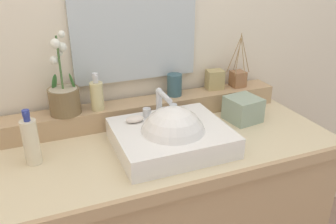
# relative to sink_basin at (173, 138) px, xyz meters

# --- Properties ---
(wall_back) EXTENTS (3.27, 0.20, 2.63)m
(wall_back) POSITION_rel_sink_basin_xyz_m (-0.00, 0.45, 0.38)
(wall_back) COLOR beige
(wall_back) RESTS_ON ground
(back_ledge) EXTENTS (1.22, 0.12, 0.09)m
(back_ledge) POSITION_rel_sink_basin_xyz_m (-0.00, 0.28, 0.00)
(back_ledge) COLOR tan
(back_ledge) RESTS_ON vanity_cabinet
(sink_basin) EXTENTS (0.41, 0.35, 0.27)m
(sink_basin) POSITION_rel_sink_basin_xyz_m (0.00, 0.00, 0.00)
(sink_basin) COLOR white
(sink_basin) RESTS_ON vanity_cabinet
(soap_bar) EXTENTS (0.07, 0.04, 0.02)m
(soap_bar) POSITION_rel_sink_basin_xyz_m (-0.11, 0.11, 0.05)
(soap_bar) COLOR silver
(soap_bar) RESTS_ON sink_basin
(potted_plant) EXTENTS (0.12, 0.12, 0.32)m
(potted_plant) POSITION_rel_sink_basin_xyz_m (-0.34, 0.27, 0.12)
(potted_plant) COLOR brown
(potted_plant) RESTS_ON back_ledge
(soap_dispenser) EXTENTS (0.05, 0.05, 0.15)m
(soap_dispenser) POSITION_rel_sink_basin_xyz_m (-0.22, 0.26, 0.11)
(soap_dispenser) COLOR #D1C589
(soap_dispenser) RESTS_ON back_ledge
(tumbler_cup) EXTENTS (0.06, 0.06, 0.10)m
(tumbler_cup) POSITION_rel_sink_basin_xyz_m (0.13, 0.29, 0.09)
(tumbler_cup) COLOR #35555F
(tumbler_cup) RESTS_ON back_ledge
(reed_diffuser) EXTENTS (0.10, 0.10, 0.25)m
(reed_diffuser) POSITION_rel_sink_basin_xyz_m (0.45, 0.29, 0.08)
(reed_diffuser) COLOR #996642
(reed_diffuser) RESTS_ON back_ledge
(trinket_box) EXTENTS (0.08, 0.07, 0.09)m
(trinket_box) POSITION_rel_sink_basin_xyz_m (0.33, 0.30, 0.09)
(trinket_box) COLOR tan
(trinket_box) RESTS_ON back_ledge
(lotion_bottle) EXTENTS (0.05, 0.06, 0.20)m
(lotion_bottle) POSITION_rel_sink_basin_xyz_m (-0.48, 0.08, 0.04)
(lotion_bottle) COLOR beige
(lotion_bottle) RESTS_ON vanity_cabinet
(tissue_box) EXTENTS (0.15, 0.15, 0.10)m
(tissue_box) POSITION_rel_sink_basin_xyz_m (0.37, 0.11, 0.01)
(tissue_box) COLOR #92A58F
(tissue_box) RESTS_ON vanity_cabinet
(mirror) EXTENTS (0.53, 0.02, 0.48)m
(mirror) POSITION_rel_sink_basin_xyz_m (-0.03, 0.34, 0.37)
(mirror) COLOR silver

